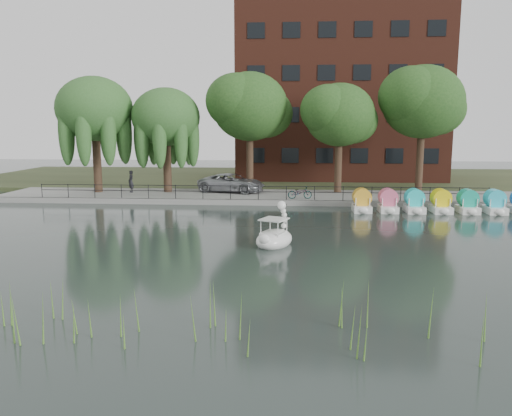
# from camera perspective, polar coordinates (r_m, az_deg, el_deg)

# --- Properties ---
(ground_plane) EXTENTS (120.00, 120.00, 0.00)m
(ground_plane) POSITION_cam_1_polar(r_m,az_deg,el_deg) (22.78, -1.98, -4.85)
(ground_plane) COLOR #36423F
(promenade) EXTENTS (40.00, 6.00, 0.40)m
(promenade) POSITION_cam_1_polar(r_m,az_deg,el_deg) (38.41, 0.54, 1.29)
(promenade) COLOR gray
(promenade) RESTS_ON ground_plane
(kerb) EXTENTS (40.00, 0.25, 0.40)m
(kerb) POSITION_cam_1_polar(r_m,az_deg,el_deg) (35.50, 0.24, 0.63)
(kerb) COLOR gray
(kerb) RESTS_ON ground_plane
(land_strip) EXTENTS (60.00, 22.00, 0.36)m
(land_strip) POSITION_cam_1_polar(r_m,az_deg,el_deg) (52.29, 1.50, 3.42)
(land_strip) COLOR #47512D
(land_strip) RESTS_ON ground_plane
(railing) EXTENTS (32.00, 0.05, 1.00)m
(railing) POSITION_cam_1_polar(r_m,az_deg,el_deg) (35.56, 0.26, 2.18)
(railing) COLOR black
(railing) RESTS_ON promenade
(apartment_building) EXTENTS (20.00, 10.07, 18.00)m
(apartment_building) POSITION_cam_1_polar(r_m,az_deg,el_deg) (52.27, 9.45, 13.38)
(apartment_building) COLOR #4C1E16
(apartment_building) RESTS_ON land_strip
(willow_left) EXTENTS (5.88, 5.88, 9.01)m
(willow_left) POSITION_cam_1_polar(r_m,az_deg,el_deg) (41.43, -17.98, 10.69)
(willow_left) COLOR #473323
(willow_left) RESTS_ON promenade
(willow_mid) EXTENTS (5.32, 5.32, 8.15)m
(willow_mid) POSITION_cam_1_polar(r_m,az_deg,el_deg) (40.19, -10.26, 10.15)
(willow_mid) COLOR #473323
(willow_mid) RESTS_ON promenade
(broadleaf_center) EXTENTS (6.00, 6.00, 9.25)m
(broadleaf_center) POSITION_cam_1_polar(r_m,az_deg,el_deg) (40.12, -0.72, 11.46)
(broadleaf_center) COLOR #473323
(broadleaf_center) RESTS_ON promenade
(broadleaf_right) EXTENTS (5.40, 5.40, 8.32)m
(broadleaf_right) POSITION_cam_1_polar(r_m,az_deg,el_deg) (39.63, 9.53, 10.39)
(broadleaf_right) COLOR #473323
(broadleaf_right) RESTS_ON promenade
(broadleaf_far) EXTENTS (6.30, 6.30, 9.71)m
(broadleaf_far) POSITION_cam_1_polar(r_m,az_deg,el_deg) (41.74, 18.53, 11.37)
(broadleaf_far) COLOR #473323
(broadleaf_far) RESTS_ON promenade
(minivan) EXTENTS (4.16, 6.52, 1.67)m
(minivan) POSITION_cam_1_polar(r_m,az_deg,el_deg) (39.57, -2.80, 3.04)
(minivan) COLOR gray
(minivan) RESTS_ON promenade
(bicycle) EXTENTS (0.78, 1.77, 1.00)m
(bicycle) POSITION_cam_1_polar(r_m,az_deg,el_deg) (36.05, 5.03, 1.85)
(bicycle) COLOR gray
(bicycle) RESTS_ON promenade
(pedestrian) EXTENTS (0.83, 0.86, 1.98)m
(pedestrian) POSITION_cam_1_polar(r_m,az_deg,el_deg) (40.57, -14.11, 3.14)
(pedestrian) COLOR black
(pedestrian) RESTS_ON promenade
(swan_boat) EXTENTS (2.34, 2.79, 2.03)m
(swan_boat) POSITION_cam_1_polar(r_m,az_deg,el_deg) (23.67, 2.15, -3.21)
(swan_boat) COLOR white
(swan_boat) RESTS_ON ground_plane
(pedal_boat_row) EXTENTS (11.35, 1.70, 1.40)m
(pedal_boat_row) POSITION_cam_1_polar(r_m,az_deg,el_deg) (34.65, 20.38, 0.50)
(pedal_boat_row) COLOR white
(pedal_boat_row) RESTS_ON ground_plane
(reed_bank) EXTENTS (24.00, 2.40, 1.20)m
(reed_bank) POSITION_cam_1_polar(r_m,az_deg,el_deg) (13.42, 2.31, -12.47)
(reed_bank) COLOR #669938
(reed_bank) RESTS_ON ground_plane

